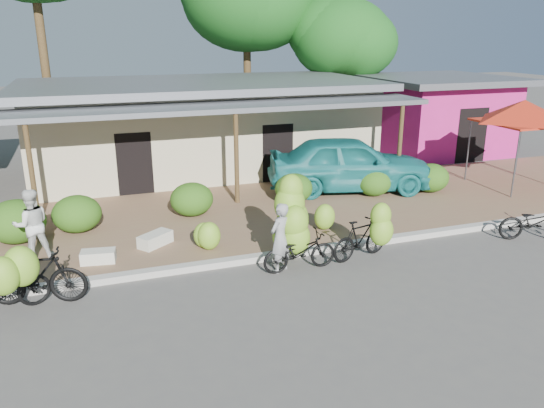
{
  "coord_description": "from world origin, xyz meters",
  "views": [
    {
      "loc": [
        -4.1,
        -8.77,
        5.05
      ],
      "look_at": [
        -0.16,
        2.45,
        1.2
      ],
      "focal_mm": 35.0,
      "sensor_mm": 36.0,
      "label": 1
    }
  ],
  "objects_px": {
    "tree_near_right": "(337,36)",
    "red_canopy": "(524,111)",
    "bystander": "(32,225)",
    "sack_near": "(155,239)",
    "teal_van": "(350,163)",
    "bike_center": "(294,230)",
    "sack_far": "(98,256)",
    "bike_far_right": "(535,222)",
    "bike_right": "(366,235)",
    "vendor": "(280,238)",
    "bike_left": "(34,275)"
  },
  "relations": [
    {
      "from": "red_canopy",
      "to": "sack_far",
      "type": "bearing_deg",
      "value": -171.58
    },
    {
      "from": "tree_near_right",
      "to": "sack_far",
      "type": "bearing_deg",
      "value": -134.32
    },
    {
      "from": "vendor",
      "to": "teal_van",
      "type": "bearing_deg",
      "value": -163.97
    },
    {
      "from": "bike_center",
      "to": "bike_far_right",
      "type": "height_order",
      "value": "bike_center"
    },
    {
      "from": "bike_center",
      "to": "sack_near",
      "type": "xyz_separation_m",
      "value": [
        -2.86,
        1.91,
        -0.58
      ]
    },
    {
      "from": "sack_near",
      "to": "vendor",
      "type": "bearing_deg",
      "value": -41.14
    },
    {
      "from": "tree_near_right",
      "to": "teal_van",
      "type": "xyz_separation_m",
      "value": [
        -3.49,
        -8.41,
        -3.87
      ]
    },
    {
      "from": "bystander",
      "to": "tree_near_right",
      "type": "bearing_deg",
      "value": -148.36
    },
    {
      "from": "bike_far_right",
      "to": "teal_van",
      "type": "xyz_separation_m",
      "value": [
        -2.56,
        5.26,
        0.54
      ]
    },
    {
      "from": "bike_right",
      "to": "sack_far",
      "type": "distance_m",
      "value": 6.09
    },
    {
      "from": "teal_van",
      "to": "red_canopy",
      "type": "bearing_deg",
      "value": -89.29
    },
    {
      "from": "bike_right",
      "to": "bike_far_right",
      "type": "relative_size",
      "value": 0.87
    },
    {
      "from": "red_canopy",
      "to": "bike_right",
      "type": "relative_size",
      "value": 2.11
    },
    {
      "from": "red_canopy",
      "to": "teal_van",
      "type": "relative_size",
      "value": 0.67
    },
    {
      "from": "bike_far_right",
      "to": "bike_center",
      "type": "bearing_deg",
      "value": 105.04
    },
    {
      "from": "bike_left",
      "to": "sack_far",
      "type": "xyz_separation_m",
      "value": [
        1.18,
        1.49,
        -0.4
      ]
    },
    {
      "from": "sack_near",
      "to": "bystander",
      "type": "relative_size",
      "value": 0.52
    },
    {
      "from": "sack_far",
      "to": "bike_far_right",
      "type": "bearing_deg",
      "value": -10.37
    },
    {
      "from": "sack_far",
      "to": "bike_center",
      "type": "bearing_deg",
      "value": -17.43
    },
    {
      "from": "bike_far_right",
      "to": "vendor",
      "type": "height_order",
      "value": "vendor"
    },
    {
      "from": "bike_center",
      "to": "bystander",
      "type": "distance_m",
      "value": 5.9
    },
    {
      "from": "tree_near_right",
      "to": "bike_left",
      "type": "xyz_separation_m",
      "value": [
        -12.65,
        -13.24,
        -4.22
      ]
    },
    {
      "from": "sack_near",
      "to": "teal_van",
      "type": "xyz_separation_m",
      "value": [
        6.64,
        2.74,
        0.74
      ]
    },
    {
      "from": "bike_center",
      "to": "sack_far",
      "type": "distance_m",
      "value": 4.45
    },
    {
      "from": "bike_left",
      "to": "bike_far_right",
      "type": "xyz_separation_m",
      "value": [
        11.73,
        -0.44,
        -0.19
      ]
    },
    {
      "from": "tree_near_right",
      "to": "red_canopy",
      "type": "distance_m",
      "value": 10.21
    },
    {
      "from": "vendor",
      "to": "bike_left",
      "type": "bearing_deg",
      "value": -33.84
    },
    {
      "from": "bike_center",
      "to": "vendor",
      "type": "distance_m",
      "value": 0.47
    },
    {
      "from": "bike_right",
      "to": "tree_near_right",
      "type": "bearing_deg",
      "value": -36.63
    },
    {
      "from": "teal_van",
      "to": "bike_right",
      "type": "bearing_deg",
      "value": 171.02
    },
    {
      "from": "red_canopy",
      "to": "bike_left",
      "type": "height_order",
      "value": "red_canopy"
    },
    {
      "from": "bike_far_right",
      "to": "teal_van",
      "type": "relative_size",
      "value": 0.36
    },
    {
      "from": "red_canopy",
      "to": "bike_far_right",
      "type": "relative_size",
      "value": 1.84
    },
    {
      "from": "sack_near",
      "to": "teal_van",
      "type": "distance_m",
      "value": 7.22
    },
    {
      "from": "bike_right",
      "to": "sack_far",
      "type": "relative_size",
      "value": 2.21
    },
    {
      "from": "bike_far_right",
      "to": "sack_near",
      "type": "height_order",
      "value": "bike_far_right"
    },
    {
      "from": "teal_van",
      "to": "bike_far_right",
      "type": "bearing_deg",
      "value": -139.92
    },
    {
      "from": "tree_near_right",
      "to": "sack_near",
      "type": "height_order",
      "value": "tree_near_right"
    },
    {
      "from": "red_canopy",
      "to": "tree_near_right",
      "type": "bearing_deg",
      "value": 102.0
    },
    {
      "from": "bike_left",
      "to": "bystander",
      "type": "relative_size",
      "value": 1.2
    },
    {
      "from": "red_canopy",
      "to": "vendor",
      "type": "relative_size",
      "value": 2.21
    },
    {
      "from": "sack_far",
      "to": "bike_right",
      "type": "bearing_deg",
      "value": -15.95
    },
    {
      "from": "tree_near_right",
      "to": "bike_far_right",
      "type": "height_order",
      "value": "tree_near_right"
    },
    {
      "from": "bike_left",
      "to": "sack_near",
      "type": "relative_size",
      "value": 2.33
    },
    {
      "from": "red_canopy",
      "to": "sack_near",
      "type": "relative_size",
      "value": 4.12
    },
    {
      "from": "tree_near_right",
      "to": "sack_far",
      "type": "xyz_separation_m",
      "value": [
        -11.47,
        -11.75,
        -4.62
      ]
    },
    {
      "from": "red_canopy",
      "to": "bike_center",
      "type": "height_order",
      "value": "red_canopy"
    },
    {
      "from": "bike_left",
      "to": "sack_near",
      "type": "xyz_separation_m",
      "value": [
        2.53,
        2.09,
        -0.39
      ]
    },
    {
      "from": "bike_center",
      "to": "teal_van",
      "type": "height_order",
      "value": "bike_center"
    },
    {
      "from": "bystander",
      "to": "red_canopy",
      "type": "bearing_deg",
      "value": 175.89
    }
  ]
}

